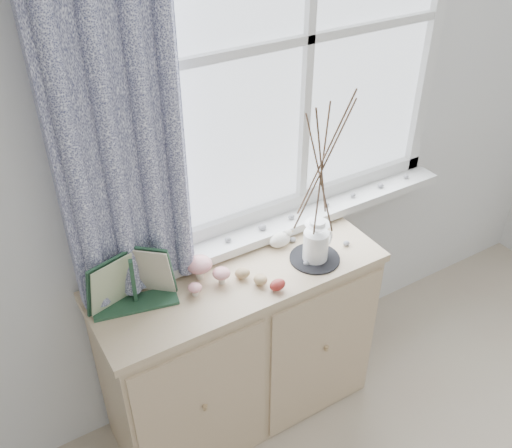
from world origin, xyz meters
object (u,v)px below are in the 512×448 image
botanical_book (135,284)px  twig_pitcher (322,164)px  toadstool_cluster (204,269)px  sideboard (241,347)px

botanical_book → twig_pitcher: bearing=5.6°
toadstool_cluster → twig_pitcher: size_ratio=0.23×
toadstool_cluster → twig_pitcher: 0.61m
toadstool_cluster → twig_pitcher: bearing=-14.3°
sideboard → twig_pitcher: bearing=-14.7°
sideboard → twig_pitcher: (0.31, -0.08, 0.87)m
sideboard → twig_pitcher: twig_pitcher is taller
sideboard → toadstool_cluster: size_ratio=6.57×
sideboard → botanical_book: (-0.42, 0.01, 0.55)m
sideboard → twig_pitcher: 0.93m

